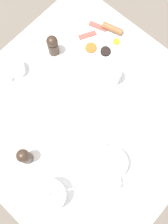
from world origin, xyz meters
The scene contains 11 objects.
ground_plane centered at (0.00, 0.00, 0.00)m, with size 8.00×8.00×0.00m, color #70665B.
table centered at (0.00, 0.00, 0.68)m, with size 1.03×1.03×0.75m.
breakfast_plate centered at (-0.18, 0.34, 0.76)m, with size 0.28×0.28×0.04m.
teapot_near centered at (0.24, -0.10, 0.80)m, with size 0.19×0.13×0.13m.
teapot_far centered at (0.14, -0.35, 0.80)m, with size 0.13×0.19×0.13m.
teacup_with_saucer_right centered at (-0.37, -0.06, 0.78)m, with size 0.14×0.14×0.07m.
water_glass_tall centered at (-0.02, 0.21, 0.80)m, with size 0.08×0.08×0.10m.
pepper_grinder centered at (-0.32, 0.13, 0.81)m, with size 0.05×0.05×0.12m.
salt_grinder centered at (-0.04, -0.31, 0.81)m, with size 0.05×0.05×0.12m.
napkin_folded centered at (-0.09, 0.03, 0.75)m, with size 0.21×0.20×0.01m.
spoon_for_tea centered at (0.15, 0.13, 0.75)m, with size 0.16×0.06×0.00m.
Camera 1 is at (0.23, -0.25, 1.89)m, focal length 42.00 mm.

